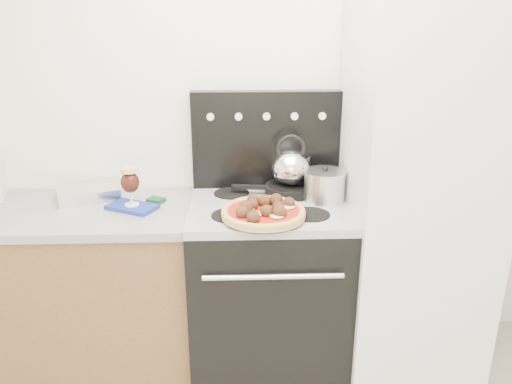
{
  "coord_description": "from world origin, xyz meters",
  "views": [
    {
      "loc": [
        -0.06,
        -1.07,
        1.77
      ],
      "look_at": [
        0.01,
        1.05,
        1.02
      ],
      "focal_mm": 35.0,
      "sensor_mm": 36.0,
      "label": 1
    }
  ],
  "objects_px": {
    "fridge": "(415,198)",
    "beer_glass": "(130,186)",
    "pizza": "(263,211)",
    "tea_kettle": "(291,164)",
    "stock_pot": "(324,187)",
    "base_cabinet": "(52,294)",
    "stove_body": "(268,291)",
    "skillet": "(290,189)",
    "oven_mitt": "(132,207)",
    "pizza_pan": "(263,217)"
  },
  "relations": [
    {
      "from": "skillet",
      "to": "stock_pot",
      "type": "height_order",
      "value": "stock_pot"
    },
    {
      "from": "stock_pot",
      "to": "tea_kettle",
      "type": "bearing_deg",
      "value": 144.58
    },
    {
      "from": "base_cabinet",
      "to": "skillet",
      "type": "xyz_separation_m",
      "value": [
        1.22,
        0.12,
        0.51
      ]
    },
    {
      "from": "fridge",
      "to": "stove_body",
      "type": "bearing_deg",
      "value": 177.95
    },
    {
      "from": "stove_body",
      "to": "skillet",
      "type": "distance_m",
      "value": 0.54
    },
    {
      "from": "fridge",
      "to": "beer_glass",
      "type": "relative_size",
      "value": 9.95
    },
    {
      "from": "fridge",
      "to": "skillet",
      "type": "height_order",
      "value": "fridge"
    },
    {
      "from": "base_cabinet",
      "to": "stove_body",
      "type": "distance_m",
      "value": 1.11
    },
    {
      "from": "beer_glass",
      "to": "stock_pot",
      "type": "xyz_separation_m",
      "value": [
        0.93,
        0.03,
        -0.02
      ]
    },
    {
      "from": "oven_mitt",
      "to": "beer_glass",
      "type": "height_order",
      "value": "beer_glass"
    },
    {
      "from": "beer_glass",
      "to": "stove_body",
      "type": "bearing_deg",
      "value": -0.52
    },
    {
      "from": "tea_kettle",
      "to": "stock_pot",
      "type": "xyz_separation_m",
      "value": [
        0.16,
        -0.11,
        -0.08
      ]
    },
    {
      "from": "beer_glass",
      "to": "tea_kettle",
      "type": "height_order",
      "value": "tea_kettle"
    },
    {
      "from": "tea_kettle",
      "to": "stock_pot",
      "type": "bearing_deg",
      "value": -35.47
    },
    {
      "from": "beer_glass",
      "to": "skillet",
      "type": "distance_m",
      "value": 0.79
    },
    {
      "from": "base_cabinet",
      "to": "beer_glass",
      "type": "xyz_separation_m",
      "value": [
        0.45,
        -0.02,
        0.59
      ]
    },
    {
      "from": "stove_body",
      "to": "stock_pot",
      "type": "height_order",
      "value": "stock_pot"
    },
    {
      "from": "pizza_pan",
      "to": "oven_mitt",
      "type": "bearing_deg",
      "value": 162.79
    },
    {
      "from": "stove_body",
      "to": "tea_kettle",
      "type": "bearing_deg",
      "value": 50.73
    },
    {
      "from": "oven_mitt",
      "to": "skillet",
      "type": "relative_size",
      "value": 0.91
    },
    {
      "from": "stove_body",
      "to": "pizza_pan",
      "type": "height_order",
      "value": "pizza_pan"
    },
    {
      "from": "oven_mitt",
      "to": "pizza_pan",
      "type": "height_order",
      "value": "pizza_pan"
    },
    {
      "from": "pizza_pan",
      "to": "stock_pot",
      "type": "height_order",
      "value": "stock_pot"
    },
    {
      "from": "base_cabinet",
      "to": "tea_kettle",
      "type": "distance_m",
      "value": 1.39
    },
    {
      "from": "stove_body",
      "to": "oven_mitt",
      "type": "relative_size",
      "value": 3.8
    },
    {
      "from": "stock_pot",
      "to": "beer_glass",
      "type": "bearing_deg",
      "value": -178.39
    },
    {
      "from": "base_cabinet",
      "to": "pizza_pan",
      "type": "bearing_deg",
      "value": -11.16
    },
    {
      "from": "stove_body",
      "to": "beer_glass",
      "type": "bearing_deg",
      "value": 179.48
    },
    {
      "from": "base_cabinet",
      "to": "tea_kettle",
      "type": "bearing_deg",
      "value": 5.49
    },
    {
      "from": "stock_pot",
      "to": "fridge",
      "type": "bearing_deg",
      "value": -7.59
    },
    {
      "from": "base_cabinet",
      "to": "tea_kettle",
      "type": "relative_size",
      "value": 6.68
    },
    {
      "from": "base_cabinet",
      "to": "pizza",
      "type": "distance_m",
      "value": 1.21
    },
    {
      "from": "fridge",
      "to": "oven_mitt",
      "type": "relative_size",
      "value": 8.21
    },
    {
      "from": "stove_body",
      "to": "fridge",
      "type": "distance_m",
      "value": 0.87
    },
    {
      "from": "oven_mitt",
      "to": "beer_glass",
      "type": "bearing_deg",
      "value": 0.0
    },
    {
      "from": "skillet",
      "to": "beer_glass",
      "type": "bearing_deg",
      "value": -169.97
    },
    {
      "from": "tea_kettle",
      "to": "pizza",
      "type": "bearing_deg",
      "value": -114.86
    },
    {
      "from": "pizza",
      "to": "skillet",
      "type": "relative_size",
      "value": 1.47
    },
    {
      "from": "pizza",
      "to": "pizza_pan",
      "type": "bearing_deg",
      "value": 0.0
    },
    {
      "from": "base_cabinet",
      "to": "pizza_pan",
      "type": "distance_m",
      "value": 1.2
    },
    {
      "from": "tea_kettle",
      "to": "stock_pot",
      "type": "distance_m",
      "value": 0.21
    },
    {
      "from": "stove_body",
      "to": "tea_kettle",
      "type": "xyz_separation_m",
      "value": [
        0.12,
        0.14,
        0.63
      ]
    },
    {
      "from": "stove_body",
      "to": "base_cabinet",
      "type": "bearing_deg",
      "value": 178.7
    },
    {
      "from": "oven_mitt",
      "to": "pizza_pan",
      "type": "distance_m",
      "value": 0.65
    },
    {
      "from": "beer_glass",
      "to": "pizza",
      "type": "height_order",
      "value": "beer_glass"
    },
    {
      "from": "pizza_pan",
      "to": "pizza",
      "type": "distance_m",
      "value": 0.03
    },
    {
      "from": "fridge",
      "to": "stock_pot",
      "type": "xyz_separation_m",
      "value": [
        -0.43,
        0.06,
        0.04
      ]
    },
    {
      "from": "base_cabinet",
      "to": "stove_body",
      "type": "bearing_deg",
      "value": -1.3
    },
    {
      "from": "oven_mitt",
      "to": "base_cabinet",
      "type": "bearing_deg",
      "value": 177.58
    },
    {
      "from": "base_cabinet",
      "to": "fridge",
      "type": "relative_size",
      "value": 0.76
    }
  ]
}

